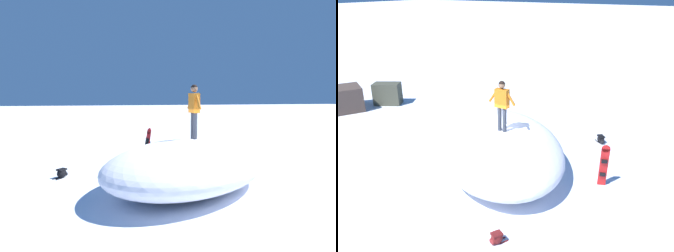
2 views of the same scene
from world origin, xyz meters
The scene contains 6 objects.
ground centered at (0.00, 0.00, 0.00)m, with size 240.00×240.00×0.00m, color white.
snow_mound centered at (-0.31, 0.05, 0.76)m, with size 7.11×4.41×1.52m, color white.
snowboarder_standing centered at (-0.60, 0.31, 2.60)m, with size 1.06×0.23×1.78m.
snowboard_primary_upright centered at (-4.04, -0.40, 0.82)m, with size 0.36×0.39×1.60m.
backpack_near centered at (-2.60, 3.73, 0.16)m, with size 0.41×0.52×0.32m.
backpack_far centered at (-2.89, -3.85, 0.18)m, with size 0.55×0.56×0.34m.
Camera 1 is at (9.43, -3.81, 2.86)m, focal length 35.47 mm.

